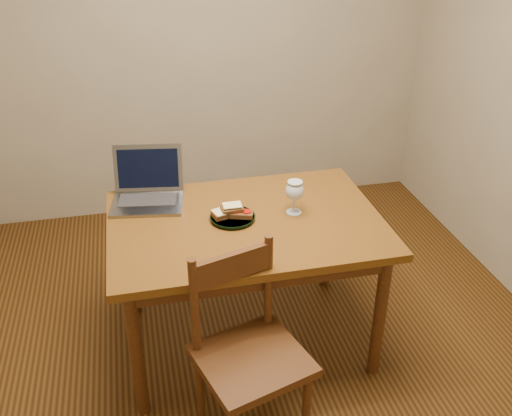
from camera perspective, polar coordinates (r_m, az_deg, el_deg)
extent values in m
cube|color=black|center=(3.15, -0.17, -13.26)|extent=(3.20, 3.20, 0.02)
cube|color=gray|center=(4.00, -5.51, 17.28)|extent=(3.20, 0.02, 2.60)
cube|color=gray|center=(1.17, 18.19, -17.38)|extent=(3.20, 0.02, 2.60)
cube|color=#55300E|center=(2.73, -1.03, -1.59)|extent=(1.30, 0.90, 0.04)
cylinder|color=#3D1C0C|center=(2.62, -11.86, -14.06)|extent=(0.06, 0.06, 0.70)
cylinder|color=#3D1C0C|center=(2.82, 12.25, -10.48)|extent=(0.06, 0.06, 0.70)
cylinder|color=#3D1C0C|center=(3.21, -12.43, -5.08)|extent=(0.06, 0.06, 0.70)
cylinder|color=#3D1C0C|center=(3.37, 7.24, -2.72)|extent=(0.06, 0.06, 0.70)
cube|color=#3D1C0C|center=(2.42, -0.40, -15.00)|extent=(0.52, 0.51, 0.04)
cube|color=#3D1C0C|center=(2.29, -2.42, -5.85)|extent=(0.34, 0.13, 0.12)
cylinder|color=black|center=(2.73, -2.36, -0.98)|extent=(0.22, 0.22, 0.02)
cube|color=slate|center=(2.90, -10.82, 0.37)|extent=(0.38, 0.30, 0.02)
cube|color=slate|center=(2.98, -10.74, 3.97)|extent=(0.36, 0.13, 0.24)
cube|color=black|center=(2.98, -10.74, 3.97)|extent=(0.31, 0.10, 0.19)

